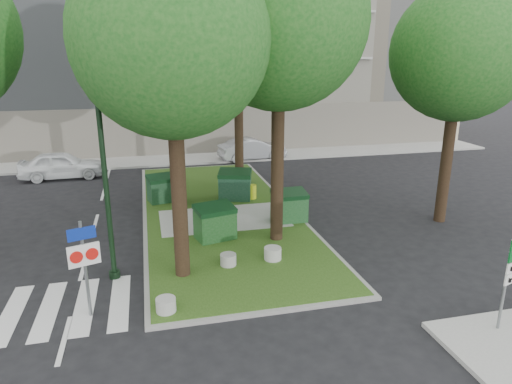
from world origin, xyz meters
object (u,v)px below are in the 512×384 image
object	(u,v)px
traffic_sign_pole	(84,256)
dumpster_c	(235,185)
tree_median_mid	(176,40)
tree_median_far	(239,12)
dumpster_d	(289,206)
bollard_right	(273,253)
litter_bin	(252,192)
dumpster_a	(163,188)
car_silver	(252,149)
street_lamp	(103,154)
car_white	(62,165)
tree_median_near_left	(173,19)
tree_street_right	(463,39)
tree_median_near_right	(282,3)
bollard_left	(166,305)
bollard_mid	(228,260)
dumpster_b	(215,222)

from	to	relation	value
traffic_sign_pole	dumpster_c	bearing A→B (deg)	38.56
tree_median_mid	dumpster_c	world-z (taller)	tree_median_mid
tree_median_far	dumpster_d	xyz separation A→B (m)	(0.71, -5.90, -7.60)
dumpster_c	bollard_right	distance (m)	6.61
tree_median_mid	tree_median_far	world-z (taller)	tree_median_far
bollard_right	tree_median_far	bearing A→B (deg)	84.48
bollard_right	litter_bin	size ratio (longest dim) A/B	0.86
dumpster_a	traffic_sign_pole	distance (m)	9.26
dumpster_a	bollard_right	distance (m)	7.70
car_silver	dumpster_c	bearing A→B (deg)	153.55
street_lamp	car_white	distance (m)	13.45
tree_median_near_left	dumpster_c	bearing A→B (deg)	67.27
tree_median_far	dumpster_c	distance (m)	8.03
bollard_right	car_white	xyz separation A→B (m)	(-8.23, 12.79, 0.42)
litter_bin	tree_street_right	bearing A→B (deg)	-31.71
tree_median_mid	dumpster_c	xyz separation A→B (m)	(2.38, 0.38, -6.21)
tree_median_far	dumpster_c	xyz separation A→B (m)	(-0.82, -2.62, -7.55)
car_silver	tree_street_right	bearing A→B (deg)	-166.68
litter_bin	tree_median_near_right	bearing A→B (deg)	-91.77
street_lamp	tree_median_mid	bearing A→B (deg)	66.97
car_white	car_silver	bearing A→B (deg)	-82.37
tree_median_near_left	tree_median_near_right	bearing A→B (deg)	29.74
dumpster_a	dumpster_c	xyz separation A→B (m)	(3.20, -0.44, 0.07)
dumpster_c	tree_street_right	bearing A→B (deg)	-13.46
tree_street_right	car_white	xyz separation A→B (m)	(-15.92, 10.58, -6.25)
dumpster_a	litter_bin	distance (m)	4.01
tree_street_right	street_lamp	bearing A→B (deg)	-170.58
dumpster_d	car_white	world-z (taller)	car_white
tree_median_mid	car_silver	world-z (taller)	tree_median_mid
litter_bin	car_white	xyz separation A→B (m)	(-9.06, 6.35, 0.29)
tree_street_right	tree_median_far	bearing A→B (deg)	134.17
tree_median_far	dumpster_c	size ratio (longest dim) A/B	7.03
litter_bin	car_silver	world-z (taller)	car_silver
tree_median_near_right	bollard_left	xyz separation A→B (m)	(-4.19, -4.06, -7.68)
tree_median_near_right	bollard_right	xyz separation A→B (m)	(-0.69, -1.71, -7.67)
tree_median_far	car_silver	size ratio (longest dim) A/B	2.81
bollard_right	tree_median_near_left	bearing A→B (deg)	-174.06
traffic_sign_pole	car_white	distance (m)	14.99
dumpster_d	bollard_right	distance (m)	3.70
tree_median_mid	tree_street_right	world-z (taller)	tree_street_right
bollard_mid	litter_bin	world-z (taller)	litter_bin
tree_median_far	dumpster_b	size ratio (longest dim) A/B	7.63
tree_median_mid	bollard_right	world-z (taller)	tree_median_mid
tree_median_far	tree_median_near_left	bearing A→B (deg)	-111.28
tree_street_right	dumpster_a	distance (m)	13.40
dumpster_b	dumpster_c	size ratio (longest dim) A/B	0.92
dumpster_c	car_white	xyz separation A→B (m)	(-8.30, 6.20, -0.04)
tree_median_far	street_lamp	world-z (taller)	tree_median_far
street_lamp	tree_median_near_left	bearing A→B (deg)	-11.14
bollard_left	dumpster_a	bearing A→B (deg)	87.73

